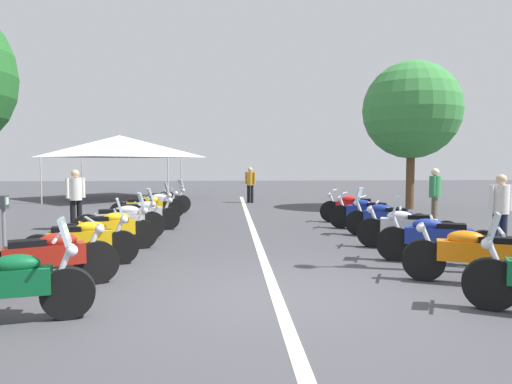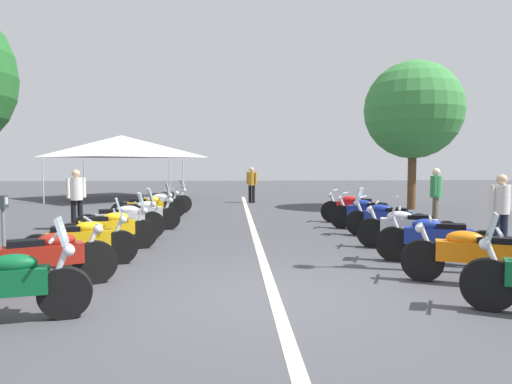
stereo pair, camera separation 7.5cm
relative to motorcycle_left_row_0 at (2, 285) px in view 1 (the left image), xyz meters
The scene contains 24 objects.
ground_plane 3.35m from the motorcycle_left_row_0, 74.67° to the right, with size 80.00×80.00×0.00m, color #424247.
lane_centre_stripe 7.05m from the motorcycle_left_row_0, 27.02° to the right, with size 25.16×0.16×0.01m, color beige.
motorcycle_left_row_0 is the anchor object (origin of this frame).
motorcycle_left_row_1 1.41m from the motorcycle_left_row_0, ahead, with size 1.08×1.92×1.00m.
motorcycle_left_row_2 2.87m from the motorcycle_left_row_0, ahead, with size 0.80×1.95×1.19m.
motorcycle_left_row_3 4.29m from the motorcycle_left_row_0, ahead, with size 0.94×1.97×1.20m.
motorcycle_left_row_4 5.54m from the motorcycle_left_row_0, ahead, with size 0.97×2.02×1.22m.
motorcycle_left_row_5 7.04m from the motorcycle_left_row_0, ahead, with size 0.85×2.10×0.98m.
motorcycle_left_row_6 8.41m from the motorcycle_left_row_0, ahead, with size 0.78×2.02×1.23m.
motorcycle_left_row_7 9.74m from the motorcycle_left_row_0, ahead, with size 0.80×1.97×1.00m.
motorcycle_left_row_8 11.06m from the motorcycle_left_row_0, ahead, with size 1.12×1.98×1.21m.
motorcycle_right_row_1 6.38m from the motorcycle_left_row_0, 78.23° to the right, with size 1.04×2.06×1.00m.
motorcycle_right_row_2 6.87m from the motorcycle_left_row_0, 66.32° to the right, with size 1.01×2.06×1.21m.
motorcycle_right_row_3 7.53m from the motorcycle_left_row_0, 56.96° to the right, with size 1.01×2.03×1.00m.
motorcycle_right_row_4 8.53m from the motorcycle_left_row_0, 48.54° to the right, with size 1.22×1.85×1.20m.
motorcycle_right_row_5 9.36m from the motorcycle_left_row_0, 42.50° to the right, with size 1.13×2.00×1.01m.
motorcycle_right_row_6 10.41m from the motorcycle_left_row_0, 37.45° to the right, with size 1.06×1.98×1.01m.
parking_meter 2.77m from the motorcycle_left_row_0, 25.05° to the left, with size 0.19×0.14×1.29m.
bystander_0 7.53m from the motorcycle_left_row_0, 12.31° to the left, with size 0.38×0.42×1.64m.
bystander_1 15.81m from the motorcycle_left_row_0, 12.84° to the right, with size 0.32×0.47×1.62m.
bystander_2 8.91m from the motorcycle_left_row_0, 65.28° to the right, with size 0.32×0.53×1.59m.
bystander_3 11.38m from the motorcycle_left_row_0, 48.31° to the right, with size 0.46×0.33×1.67m.
roadside_tree_1 15.97m from the motorcycle_left_row_0, 38.28° to the right, with size 3.77×3.77×5.76m.
event_tent 18.52m from the motorcycle_left_row_0, ahead, with size 6.19×6.19×3.20m.
Camera 1 is at (-6.05, 0.64, 1.83)m, focal length 31.82 mm.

